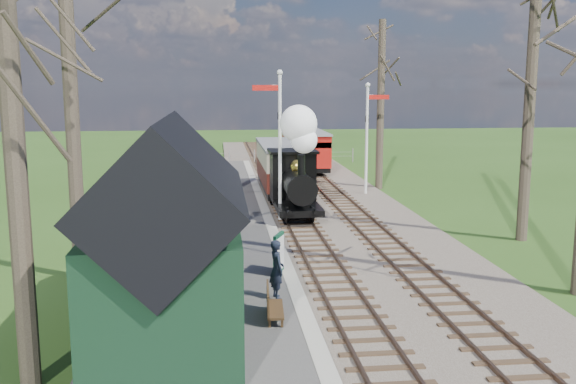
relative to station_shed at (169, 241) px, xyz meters
name	(u,v)px	position (x,y,z in m)	size (l,w,h in m)	color
distant_hills	(259,268)	(5.70, 60.38, -18.47)	(114.40, 48.00, 22.02)	#385B23
ballast_bed	(308,195)	(5.60, 18.00, -2.22)	(8.00, 60.00, 0.10)	brown
track_near	(282,195)	(4.30, 18.00, -2.17)	(1.60, 60.00, 0.15)	brown
track_far	(333,194)	(6.90, 18.00, -2.17)	(1.60, 60.00, 0.15)	brown
platform	(212,233)	(0.80, 10.00, -2.17)	(5.00, 44.00, 0.20)	#474442
coping_strip	(272,231)	(3.10, 10.00, -2.16)	(0.40, 44.00, 0.21)	#B2AD9E
station_shed	(169,241)	(0.00, 0.00, 0.00)	(3.25, 6.30, 4.78)	black
semaphore_near	(278,135)	(3.53, 12.00, 1.35)	(1.22, 0.24, 6.22)	silver
semaphore_far	(368,130)	(8.67, 18.00, 1.08)	(1.22, 0.24, 5.72)	silver
bare_trees	(363,98)	(5.63, 6.10, 2.94)	(15.51, 22.39, 12.00)	#382D23
fence_line	(267,156)	(4.60, 32.00, -1.72)	(12.60, 0.08, 1.00)	slate
locomotive	(296,170)	(4.29, 12.24, -0.12)	(1.87, 4.36, 4.67)	black
coach	(282,165)	(4.30, 18.31, -0.70)	(2.18, 7.47, 2.29)	black
red_carriage_a	(310,151)	(6.90, 26.24, -0.79)	(2.03, 5.03, 2.14)	black
red_carriage_b	(299,143)	(6.90, 31.74, -0.79)	(2.03, 5.03, 2.14)	black
sign_board	(279,253)	(2.80, 4.16, -1.47)	(0.39, 0.78, 1.19)	#0D3F27
bench	(271,304)	(2.27, 0.56, -1.71)	(0.47, 1.34, 0.76)	#452F18
person	(277,269)	(2.53, 1.97, -1.30)	(0.56, 0.37, 1.54)	#1A2030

